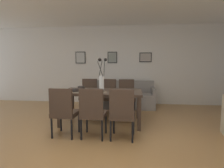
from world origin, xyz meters
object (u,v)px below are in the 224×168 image
at_px(dining_chair_near_left, 64,110).
at_px(dining_chair_far_left, 93,111).
at_px(dining_chair_far_right, 108,94).
at_px(bowl_far_left, 100,90).
at_px(dining_chair_mid_right, 127,95).
at_px(bowl_near_right, 81,87).
at_px(dining_chair_near_right, 89,94).
at_px(framed_picture_left, 81,58).
at_px(dining_table, 102,94).
at_px(framed_picture_center, 112,57).
at_px(framed_picture_right, 146,57).
at_px(dining_chair_mid_left, 122,112).
at_px(sofa, 123,98).
at_px(bowl_near_left, 75,90).
at_px(centerpiece_vase, 102,78).

xyz_separation_m(dining_chair_near_left, dining_chair_far_left, (0.54, 0.00, 0.00)).
xyz_separation_m(dining_chair_far_right, bowl_far_left, (-0.02, -1.13, 0.27)).
distance_m(dining_chair_mid_right, bowl_near_right, 1.30).
height_order(dining_chair_near_right, framed_picture_left, framed_picture_left).
distance_m(dining_table, framed_picture_center, 2.32).
bearing_deg(framed_picture_right, framed_picture_left, -180.00).
relative_size(dining_chair_far_left, dining_chair_mid_left, 1.00).
relative_size(bowl_far_left, framed_picture_left, 0.43).
height_order(dining_chair_far_right, dining_chair_mid_right, same).
bearing_deg(dining_chair_far_left, bowl_near_right, 115.50).
relative_size(dining_table, dining_chair_near_left, 1.96).
relative_size(sofa, framed_picture_center, 5.20).
xyz_separation_m(bowl_near_left, bowl_far_left, (0.54, 0.00, 0.00)).
relative_size(bowl_far_left, sofa, 0.09).
xyz_separation_m(centerpiece_vase, sofa, (0.38, 1.66, -0.74)).
distance_m(bowl_near_left, sofa, 2.16).
bearing_deg(dining_chair_near_left, framed_picture_center, 79.77).
bearing_deg(sofa, framed_picture_right, 33.92).
relative_size(dining_chair_mid_right, framed_picture_center, 2.44).
bearing_deg(dining_table, bowl_near_right, 157.81).
height_order(dining_table, bowl_far_left, bowl_far_left).
bearing_deg(dining_chair_far_right, dining_table, -91.04).
relative_size(bowl_near_right, framed_picture_center, 0.45).
bearing_deg(dining_chair_near_right, dining_chair_near_left, -90.94).
bearing_deg(framed_picture_left, dining_chair_mid_right, -37.44).
bearing_deg(dining_chair_mid_right, dining_chair_far_left, -106.68).
distance_m(dining_chair_near_left, framed_picture_right, 3.62).
relative_size(dining_table, framed_picture_right, 4.55).
xyz_separation_m(centerpiece_vase, framed_picture_left, (-1.10, 2.14, 0.53)).
height_order(centerpiece_vase, framed_picture_center, framed_picture_center).
height_order(dining_chair_near_left, bowl_near_left, dining_chair_near_left).
distance_m(dining_table, bowl_far_left, 0.25).
bearing_deg(dining_chair_far_right, centerpiece_vase, -90.98).
distance_m(dining_chair_mid_right, centerpiece_vase, 1.16).
relative_size(dining_chair_far_right, framed_picture_left, 2.30).
distance_m(bowl_near_left, framed_picture_right, 2.98).
distance_m(dining_chair_near_right, dining_chair_mid_left, 2.11).
height_order(bowl_far_left, framed_picture_left, framed_picture_left).
distance_m(dining_chair_far_right, bowl_near_right, 0.93).
height_order(dining_chair_far_left, framed_picture_left, framed_picture_left).
distance_m(dining_chair_far_left, bowl_far_left, 0.73).
bearing_deg(bowl_near_right, framed_picture_center, 74.33).
height_order(dining_chair_near_left, framed_picture_right, framed_picture_right).
distance_m(dining_chair_far_left, centerpiece_vase, 1.04).
relative_size(framed_picture_left, framed_picture_center, 1.06).
height_order(dining_chair_far_left, dining_chair_mid_left, same).
relative_size(bowl_near_left, framed_picture_left, 0.43).
distance_m(dining_chair_near_right, framed_picture_left, 1.71).
xyz_separation_m(bowl_near_right, sofa, (0.92, 1.44, -0.50)).
bearing_deg(bowl_far_left, framed_picture_right, 65.08).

